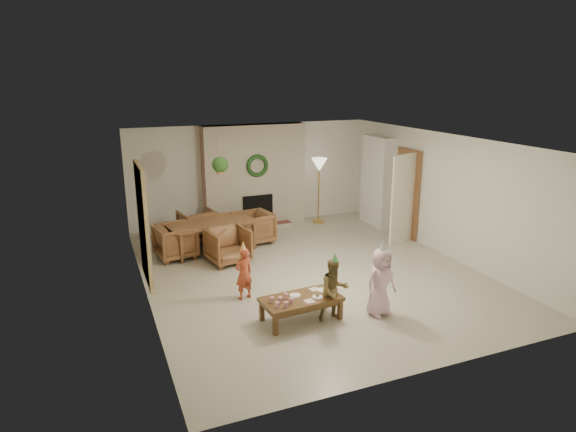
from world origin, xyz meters
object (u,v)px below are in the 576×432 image
dining_chair_far (198,226)px  dining_chair_right (254,228)px  dining_table (212,236)px  dining_chair_left (176,241)px  child_plaid (334,290)px  child_red (244,274)px  coffee_table_top (301,299)px  child_pink (381,282)px  dining_chair_near (228,246)px

dining_chair_far → dining_chair_right: same height
dining_table → dining_chair_left: (-0.79, -0.13, 0.03)m
dining_table → dining_chair_far: 0.80m
dining_chair_far → child_plaid: child_plaid is taller
dining_chair_right → child_red: bearing=-31.1°
coffee_table_top → dining_table: bearing=93.9°
child_red → child_pink: size_ratio=0.83×
dining_chair_left → child_plaid: child_plaid is taller
dining_chair_far → child_red: bearing=81.5°
dining_chair_right → child_plaid: bearing=-9.7°
dining_chair_near → dining_chair_far: (-0.27, 1.57, 0.00)m
dining_chair_near → dining_chair_right: bearing=38.7°
dining_chair_near → child_red: size_ratio=0.87×
child_plaid → dining_table: bearing=108.0°
dining_table → child_red: (-0.07, -2.51, 0.13)m
dining_chair_right → child_pink: child_pink is taller
child_red → dining_chair_left: bearing=-89.0°
dining_chair_far → child_red: size_ratio=0.87×
dining_chair_left → child_plaid: 4.01m
dining_chair_left → child_pink: bearing=-155.5°
dining_chair_far → child_red: (0.06, -3.29, 0.09)m
dining_chair_left → child_plaid: size_ratio=0.80×
dining_chair_right → coffee_table_top: size_ratio=0.64×
child_red → child_plaid: size_ratio=0.92×
child_plaid → dining_chair_far: bearing=107.1°
dining_chair_near → dining_chair_left: (-0.92, 0.65, 0.00)m
dining_chair_far → dining_chair_left: bearing=45.0°
child_red → dining_chair_near: bearing=-112.5°
dining_chair_left → coffee_table_top: 3.66m
dining_chair_left → dining_chair_right: size_ratio=1.00×
dining_table → dining_chair_near: 0.80m
dining_chair_far → coffee_table_top: bearing=88.8°
dining_chair_near → dining_chair_left: same height
dining_table → dining_chair_near: dining_chair_near is taller
child_pink → child_red: bearing=135.1°
dining_table → dining_chair_near: size_ratio=2.34×
dining_chair_left → coffee_table_top: (1.30, -3.42, -0.01)m
dining_table → child_red: 2.51m
dining_chair_left → child_pink: 4.48m
dining_chair_right → dining_chair_near: bearing=-51.3°
child_pink → dining_chair_right: bearing=92.1°
dining_chair_far → child_pink: size_ratio=0.72×
dining_chair_right → coffee_table_top: 3.75m
dining_chair_near → child_pink: (1.59, -3.05, 0.19)m
dining_chair_near → dining_chair_right: 1.28m
dining_chair_near → coffee_table_top: bearing=-91.9°
dining_chair_near → dining_chair_left: 1.13m
coffee_table_top → child_pink: size_ratio=1.11×
child_red → dining_chair_right: bearing=-127.3°
dining_table → child_pink: (1.73, -3.84, 0.22)m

